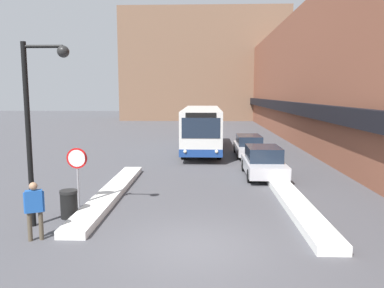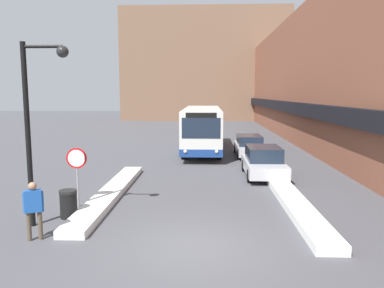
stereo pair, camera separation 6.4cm
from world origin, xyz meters
The scene contains 12 objects.
ground_plane centered at (0.00, 0.00, 0.00)m, with size 160.00×160.00×0.00m, color #47474C.
building_row_right centered at (9.98, 24.00, 5.44)m, with size 5.50×60.00×10.91m.
building_backdrop_far centered at (0.00, 51.37, 8.59)m, with size 26.00×8.00×17.17m.
snow_bank_left centered at (-3.60, 5.10, 0.13)m, with size 0.90×9.53×0.25m.
snow_bank_right centered at (3.60, 4.59, 0.14)m, with size 0.90×10.19×0.29m.
city_bus centered at (0.00, 17.35, 1.72)m, with size 2.58×11.38×3.12m.
parked_car_front centered at (3.20, 8.95, 0.75)m, with size 1.89×4.21×1.52m.
parked_car_middle centered at (3.20, 15.29, 0.70)m, with size 1.80×4.59×1.39m.
stop_sign centered at (-4.42, 3.51, 1.60)m, with size 0.76×0.08×2.21m.
street_lamp centered at (-4.88, 1.48, 3.59)m, with size 1.46×0.36×5.71m.
pedestrian centered at (-4.58, 0.33, 1.02)m, with size 0.52×0.37×1.70m.
trash_bin centered at (-4.33, 2.30, 0.48)m, with size 0.59×0.59×0.95m.
Camera 1 is at (0.26, -9.77, 4.17)m, focal length 35.00 mm.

